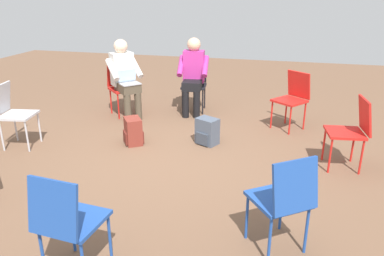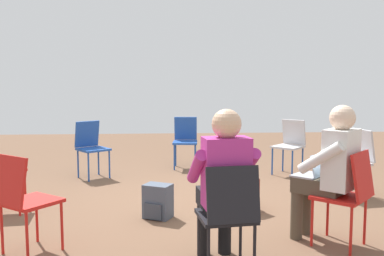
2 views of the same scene
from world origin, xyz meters
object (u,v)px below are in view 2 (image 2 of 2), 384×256
at_px(chair_southwest, 348,192).
at_px(person_in_magenta, 223,180).
at_px(backpack_by_empty_chair, 244,196).
at_px(chair_west, 228,211).
at_px(chair_northeast, 91,145).
at_px(chair_northwest, 23,197).
at_px(backpack_near_laptop_user, 158,203).
at_px(chair_east, 185,138).
at_px(chair_southeast, 290,143).
at_px(person_with_laptop, 330,167).
at_px(chair_south, 355,157).

relative_size(chair_southwest, person_in_magenta, 0.69).
bearing_deg(person_in_magenta, backpack_by_empty_chair, 66.05).
distance_m(chair_west, chair_northeast, 3.79).
xyz_separation_m(chair_northwest, backpack_near_laptop_user, (0.91, -1.09, -0.34)).
relative_size(chair_northeast, chair_east, 1.00).
xyz_separation_m(chair_southeast, person_with_laptop, (-2.88, 0.51, 0.20)).
distance_m(chair_west, backpack_near_laptop_user, 1.56).
bearing_deg(backpack_by_empty_chair, chair_west, 165.25).
xyz_separation_m(person_with_laptop, backpack_by_empty_chair, (1.05, 0.55, -0.53)).
distance_m(chair_northeast, chair_east, 1.60).
relative_size(chair_east, chair_southwest, 1.00).
bearing_deg(chair_east, backpack_by_empty_chair, 107.90).
bearing_deg(chair_southwest, chair_south, 17.64).
relative_size(chair_southwest, backpack_by_empty_chair, 2.36).
height_order(chair_west, chair_southeast, same).
xyz_separation_m(chair_west, chair_southwest, (0.49, -1.11, 0.00)).
bearing_deg(backpack_near_laptop_user, chair_northeast, 26.98).
bearing_deg(backpack_by_empty_chair, chair_east, 12.52).
bearing_deg(chair_west, chair_east, 84.53).
bearing_deg(person_with_laptop, chair_south, 12.41).
distance_m(person_with_laptop, person_in_magenta, 1.11).
height_order(person_with_laptop, backpack_by_empty_chair, person_with_laptop).
relative_size(chair_southwest, person_with_laptop, 0.69).
bearing_deg(chair_south, chair_northwest, 105.12).
xyz_separation_m(chair_west, chair_south, (2.12, -1.92, 0.00)).
xyz_separation_m(chair_south, person_with_laptop, (-1.51, 0.93, 0.20)).
distance_m(chair_northeast, chair_south, 3.73).
xyz_separation_m(chair_southeast, chair_southwest, (-2.99, 0.39, 0.00)).
xyz_separation_m(chair_northeast, person_in_magenta, (-3.28, -1.54, 0.20)).
bearing_deg(person_with_laptop, chair_southwest, -90.00).
relative_size(chair_south, backpack_by_empty_chair, 2.36).
distance_m(chair_southwest, backpack_by_empty_chair, 1.39).
height_order(chair_northwest, person_in_magenta, person_in_magenta).
height_order(chair_northwest, backpack_by_empty_chair, chair_northwest).
relative_size(chair_northwest, person_with_laptop, 0.69).
relative_size(chair_southeast, person_with_laptop, 0.69).
height_order(chair_west, person_in_magenta, person_in_magenta).
relative_size(chair_northeast, chair_southwest, 1.00).
xyz_separation_m(chair_northeast, chair_southwest, (-2.95, -2.68, 0.00)).
bearing_deg(backpack_by_empty_chair, chair_southeast, -30.27).
bearing_deg(chair_northwest, person_in_magenta, 25.36).
relative_size(chair_southeast, backpack_by_empty_chair, 2.36).
bearing_deg(chair_west, chair_northwest, 155.56).
bearing_deg(chair_southwest, chair_southeast, 36.55).
relative_size(chair_west, chair_south, 1.00).
bearing_deg(chair_south, person_with_laptop, 139.14).
height_order(chair_south, person_in_magenta, person_in_magenta).
xyz_separation_m(chair_northwest, person_with_laptop, (0.10, -2.62, 0.20)).
bearing_deg(person_with_laptop, backpack_by_empty_chair, 71.61).
relative_size(chair_southwest, backpack_near_laptop_user, 2.36).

